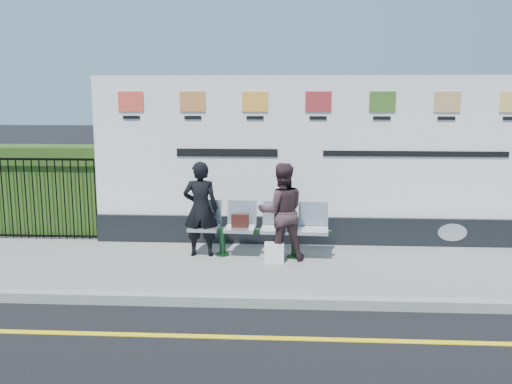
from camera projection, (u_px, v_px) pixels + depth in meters
ground at (287, 339)px, 6.66m from camera, size 80.00×80.00×0.00m
pavement at (288, 268)px, 9.11m from camera, size 14.00×3.00×0.12m
kerb at (287, 302)px, 7.63m from camera, size 14.00×0.18×0.14m
yellow_line at (287, 338)px, 6.66m from camera, size 14.00×0.10×0.01m
billboard at (317, 172)px, 10.17m from camera, size 8.00×0.30×3.00m
hedge at (51, 190)px, 10.98m from camera, size 2.35×0.70×1.70m
railing at (41, 198)px, 10.55m from camera, size 2.05×0.06×1.54m
bench at (258, 242)px, 9.52m from camera, size 2.34×0.72×0.50m
woman_left at (201, 209)px, 9.48m from camera, size 0.59×0.39×1.60m
woman_right at (282, 212)px, 9.24m from camera, size 0.88×0.75×1.60m
handbag_brown at (240, 220)px, 9.48m from camera, size 0.29×0.13×0.22m
carrier_bag_white at (274, 252)px, 9.22m from camera, size 0.31×0.19×0.31m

